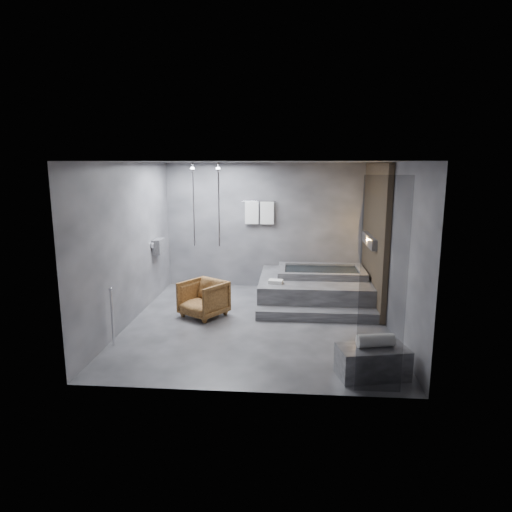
{
  "coord_description": "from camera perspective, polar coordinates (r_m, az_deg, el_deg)",
  "views": [
    {
      "loc": [
        0.59,
        -7.67,
        2.77
      ],
      "look_at": [
        -0.05,
        0.3,
        1.15
      ],
      "focal_mm": 32.0,
      "sensor_mm": 36.0,
      "label": 1
    }
  ],
  "objects": [
    {
      "name": "room",
      "position": [
        7.98,
        3.19,
        3.96
      ],
      "size": [
        5.0,
        5.04,
        2.82
      ],
      "color": "#323134",
      "rests_on": "ground"
    },
    {
      "name": "deck_towel",
      "position": [
        8.82,
        2.47,
        -3.22
      ],
      "size": [
        0.29,
        0.23,
        0.07
      ],
      "primitive_type": "cube",
      "rotation": [
        0.0,
        0.0,
        -0.13
      ],
      "color": "silver",
      "rests_on": "tub_deck"
    },
    {
      "name": "tub_step",
      "position": [
        8.39,
        7.58,
        -7.27
      ],
      "size": [
        2.2,
        0.36,
        0.18
      ],
      "primitive_type": "cube",
      "color": "#37373A",
      "rests_on": "ground"
    },
    {
      "name": "rolled_towel",
      "position": [
        6.28,
        14.72,
        -10.18
      ],
      "size": [
        0.51,
        0.26,
        0.17
      ],
      "primitive_type": "cylinder",
      "rotation": [
        0.0,
        1.57,
        0.18
      ],
      "color": "white",
      "rests_on": "concrete_bench"
    },
    {
      "name": "tub_deck",
      "position": [
        9.47,
        7.26,
        -4.07
      ],
      "size": [
        2.2,
        2.0,
        0.5
      ],
      "primitive_type": "cube",
      "color": "#37373A",
      "rests_on": "ground"
    },
    {
      "name": "driftwood_chair",
      "position": [
        8.48,
        -6.59,
        -5.32
      ],
      "size": [
        1.0,
        1.01,
        0.67
      ],
      "primitive_type": "imported",
      "rotation": [
        0.0,
        0.0,
        -0.58
      ],
      "color": "#462911",
      "rests_on": "ground"
    },
    {
      "name": "concrete_bench",
      "position": [
        6.37,
        14.34,
        -12.69
      ],
      "size": [
        0.98,
        0.67,
        0.41
      ],
      "primitive_type": "cube",
      "rotation": [
        0.0,
        0.0,
        0.21
      ],
      "color": "#363638",
      "rests_on": "ground"
    }
  ]
}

